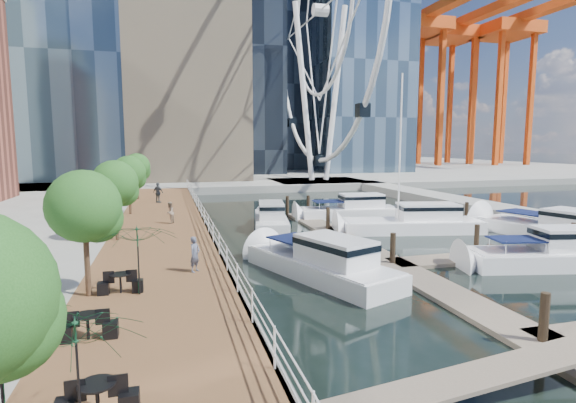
{
  "coord_description": "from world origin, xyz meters",
  "views": [
    {
      "loc": [
        -8.5,
        -13.15,
        6.48
      ],
      "look_at": [
        -1.39,
        13.18,
        3.0
      ],
      "focal_mm": 28.0,
      "sensor_mm": 36.0,
      "label": 1
    }
  ],
  "objects": [
    {
      "name": "seawall",
      "position": [
        -6.0,
        15.0,
        0.5
      ],
      "size": [
        0.25,
        60.0,
        1.0
      ],
      "primitive_type": "cube",
      "color": "#595954",
      "rests_on": "ground"
    },
    {
      "name": "ferris_wheel",
      "position": [
        14.0,
        52.0,
        25.92
      ],
      "size": [
        5.8,
        45.6,
        47.8
      ],
      "color": "white",
      "rests_on": "ground"
    },
    {
      "name": "land_far",
      "position": [
        0.0,
        102.0,
        0.5
      ],
      "size": [
        200.0,
        114.0,
        1.0
      ],
      "primitive_type": "cube",
      "color": "gray",
      "rests_on": "ground"
    },
    {
      "name": "pedestrian_near",
      "position": [
        -7.46,
        6.15,
        1.77
      ],
      "size": [
        0.65,
        0.67,
        1.55
      ],
      "primitive_type": "imported",
      "rotation": [
        0.0,
        0.0,
        0.88
      ],
      "color": "#4C5165",
      "rests_on": "boardwalk"
    },
    {
      "name": "pier",
      "position": [
        14.0,
        52.0,
        0.5
      ],
      "size": [
        14.0,
        12.0,
        1.0
      ],
      "primitive_type": "cube",
      "color": "gray",
      "rests_on": "ground"
    },
    {
      "name": "yacht_foreground",
      "position": [
        10.97,
        5.56,
        0.0
      ],
      "size": [
        9.94,
        4.49,
        2.15
      ],
      "primitive_type": null,
      "rotation": [
        0.0,
        0.0,
        1.36
      ],
      "color": "white",
      "rests_on": "ground"
    },
    {
      "name": "pedestrian_far",
      "position": [
        -9.38,
        30.58,
        1.97
      ],
      "size": [
        1.17,
        1.11,
        1.94
      ],
      "primitive_type": "imported",
      "rotation": [
        0.0,
        0.0,
        2.42
      ],
      "color": "#2F353A",
      "rests_on": "boardwalk"
    },
    {
      "name": "ground",
      "position": [
        0.0,
        0.0,
        0.0
      ],
      "size": [
        520.0,
        520.0,
        0.0
      ],
      "primitive_type": "plane",
      "color": "black",
      "rests_on": "ground"
    },
    {
      "name": "port_cranes",
      "position": [
        67.67,
        95.67,
        20.0
      ],
      "size": [
        40.0,
        52.0,
        38.0
      ],
      "color": "#D84C14",
      "rests_on": "ground"
    },
    {
      "name": "cafe_seating",
      "position": [
        -10.51,
        -1.62,
        2.28
      ],
      "size": [
        5.04,
        11.36,
        2.69
      ],
      "color": "#0D3318",
      "rests_on": "ground"
    },
    {
      "name": "street_trees",
      "position": [
        -11.4,
        14.0,
        4.29
      ],
      "size": [
        2.6,
        42.6,
        4.6
      ],
      "color": "#3F2B1C",
      "rests_on": "ground"
    },
    {
      "name": "pedestrian_mid",
      "position": [
        -8.41,
        18.78,
        1.76
      ],
      "size": [
        0.83,
        0.91,
        1.52
      ],
      "primitive_type": "imported",
      "rotation": [
        0.0,
        0.0,
        -2.0
      ],
      "color": "gray",
      "rests_on": "boardwalk"
    },
    {
      "name": "breakwater",
      "position": [
        20.0,
        20.0,
        0.5
      ],
      "size": [
        4.0,
        60.0,
        1.0
      ],
      "primitive_type": "cube",
      "color": "gray",
      "rests_on": "ground"
    },
    {
      "name": "moored_yachts",
      "position": [
        8.31,
        14.18,
        0.0
      ],
      "size": [
        25.35,
        31.41,
        11.5
      ],
      "color": "white",
      "rests_on": "ground"
    },
    {
      "name": "cafe_tables",
      "position": [
        -10.4,
        -2.0,
        1.37
      ],
      "size": [
        2.5,
        13.7,
        0.74
      ],
      "color": "black",
      "rests_on": "ground"
    },
    {
      "name": "railing",
      "position": [
        -6.1,
        15.0,
        1.52
      ],
      "size": [
        0.1,
        60.0,
        1.05
      ],
      "primitive_type": null,
      "color": "white",
      "rests_on": "boardwalk"
    },
    {
      "name": "boardwalk",
      "position": [
        -9.0,
        15.0,
        0.5
      ],
      "size": [
        6.0,
        60.0,
        1.0
      ],
      "primitive_type": "cube",
      "color": "brown",
      "rests_on": "ground"
    },
    {
      "name": "floating_docks",
      "position": [
        7.97,
        9.98,
        0.49
      ],
      "size": [
        16.0,
        34.0,
        2.6
      ],
      "color": "#6D6051",
      "rests_on": "ground"
    }
  ]
}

